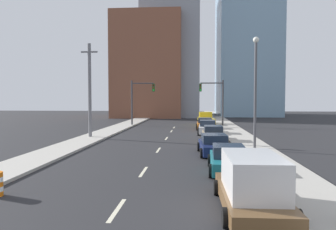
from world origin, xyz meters
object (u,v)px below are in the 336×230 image
object	(u,v)px
utility_pole_left_mid	(90,90)
sedan_navy	(214,145)
traffic_signal_left	(138,97)
street_lamp	(255,85)
box_truck_brown	(252,184)
sedan_white	(207,128)
traffic_signal_right	(216,97)
sedan_teal	(228,160)
pickup_truck_yellow	(206,120)
sedan_orange	(205,124)
sedan_tan	(213,135)

from	to	relation	value
utility_pole_left_mid	sedan_navy	distance (m)	14.77
traffic_signal_left	street_lamp	xyz separation A→B (m)	(12.47, -21.15, 0.79)
box_truck_brown	sedan_white	distance (m)	24.42
traffic_signal_left	traffic_signal_right	distance (m)	11.03
traffic_signal_left	sedan_teal	bearing A→B (deg)	-71.37
traffic_signal_left	utility_pole_left_mid	bearing A→B (deg)	-98.16
sedan_navy	sedan_white	distance (m)	13.02
traffic_signal_left	sedan_white	size ratio (longest dim) A/B	1.45
sedan_white	pickup_truck_yellow	distance (m)	12.46
traffic_signal_right	sedan_orange	bearing A→B (deg)	-109.61
sedan_teal	sedan_orange	distance (m)	23.92
traffic_signal_right	sedan_navy	bearing A→B (deg)	-94.20
street_lamp	sedan_orange	world-z (taller)	street_lamp
sedan_navy	sedan_tan	world-z (taller)	sedan_tan
sedan_teal	sedan_tan	size ratio (longest dim) A/B	1.01
box_truck_brown	sedan_navy	size ratio (longest dim) A/B	1.15
street_lamp	sedan_navy	world-z (taller)	street_lamp
sedan_tan	pickup_truck_yellow	bearing A→B (deg)	89.60
sedan_tan	traffic_signal_left	bearing A→B (deg)	119.63
traffic_signal_left	box_truck_brown	xyz separation A→B (m)	(9.89, -34.79, -3.16)
utility_pole_left_mid	sedan_teal	bearing A→B (deg)	-49.34
street_lamp	box_truck_brown	size ratio (longest dim) A/B	1.56
traffic_signal_right	box_truck_brown	distance (m)	34.95
sedan_white	sedan_orange	distance (m)	5.47
utility_pole_left_mid	pickup_truck_yellow	xyz separation A→B (m)	(11.82, 17.08, -3.92)
sedan_navy	pickup_truck_yellow	distance (m)	25.47
pickup_truck_yellow	sedan_navy	bearing A→B (deg)	-93.77
utility_pole_left_mid	sedan_tan	bearing A→B (deg)	-8.42
traffic_signal_right	sedan_navy	size ratio (longest dim) A/B	1.37
street_lamp	sedan_white	distance (m)	11.96
utility_pole_left_mid	box_truck_brown	world-z (taller)	utility_pole_left_mid
utility_pole_left_mid	box_truck_brown	bearing A→B (deg)	-58.69
sedan_navy	sedan_tan	size ratio (longest dim) A/B	1.06
sedan_tan	sedan_teal	bearing A→B (deg)	-89.92
sedan_teal	sedan_navy	xyz separation A→B (m)	(-0.41, 5.42, -0.01)
sedan_white	sedan_orange	world-z (taller)	sedan_white
traffic_signal_right	sedan_white	size ratio (longest dim) A/B	1.45
utility_pole_left_mid	sedan_navy	xyz separation A→B (m)	(11.46, -8.39, -4.05)
traffic_signal_left	utility_pole_left_mid	world-z (taller)	utility_pole_left_mid
traffic_signal_left	utility_pole_left_mid	size ratio (longest dim) A/B	0.70
sedan_white	sedan_orange	xyz separation A→B (m)	(-0.10, 5.47, -0.03)
utility_pole_left_mid	box_truck_brown	xyz separation A→B (m)	(12.04, -19.79, -3.77)
street_lamp	sedan_orange	distance (m)	17.08
box_truck_brown	sedan_teal	world-z (taller)	box_truck_brown
traffic_signal_right	pickup_truck_yellow	size ratio (longest dim) A/B	1.03
sedan_teal	box_truck_brown	bearing A→B (deg)	-86.87
utility_pole_left_mid	sedan_teal	xyz separation A→B (m)	(11.87, -13.82, -4.04)
utility_pole_left_mid	traffic_signal_right	bearing A→B (deg)	48.70
traffic_signal_left	utility_pole_left_mid	distance (m)	15.17
sedan_navy	sedan_tan	distance (m)	6.66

